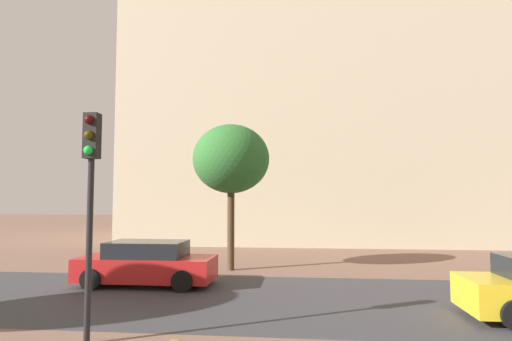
{
  "coord_description": "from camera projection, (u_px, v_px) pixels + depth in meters",
  "views": [
    {
      "loc": [
        1.49,
        -2.85,
        2.74
      ],
      "look_at": [
        0.17,
        9.69,
        3.61
      ],
      "focal_mm": 29.51,
      "sensor_mm": 36.0,
      "label": 1
    }
  ],
  "objects": [
    {
      "name": "ground_plane",
      "position": [
        251.0,
        290.0,
        12.72
      ],
      "size": [
        120.0,
        120.0,
        0.0
      ],
      "primitive_type": "plane",
      "color": "brown"
    },
    {
      "name": "street_asphalt_strip",
      "position": [
        247.0,
        298.0,
        11.69
      ],
      "size": [
        120.0,
        6.56,
        0.0
      ],
      "primitive_type": "cube",
      "color": "#38383D",
      "rests_on": "ground_plane"
    },
    {
      "name": "landmark_building",
      "position": [
        301.0,
        90.0,
        30.58
      ],
      "size": [
        23.66,
        12.96,
        36.81
      ],
      "color": "beige",
      "rests_on": "ground_plane"
    },
    {
      "name": "car_red",
      "position": [
        147.0,
        264.0,
        13.53
      ],
      "size": [
        4.31,
        2.02,
        1.4
      ],
      "color": "red",
      "rests_on": "ground_plane"
    },
    {
      "name": "traffic_light_pole",
      "position": [
        90.0,
        180.0,
        8.2
      ],
      "size": [
        0.28,
        0.34,
        4.44
      ],
      "color": "black",
      "rests_on": "ground_plane"
    },
    {
      "name": "tree_curb_far",
      "position": [
        231.0,
        159.0,
        16.65
      ],
      "size": [
        3.03,
        3.03,
        5.72
      ],
      "color": "#4C3823",
      "rests_on": "ground_plane"
    }
  ]
}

